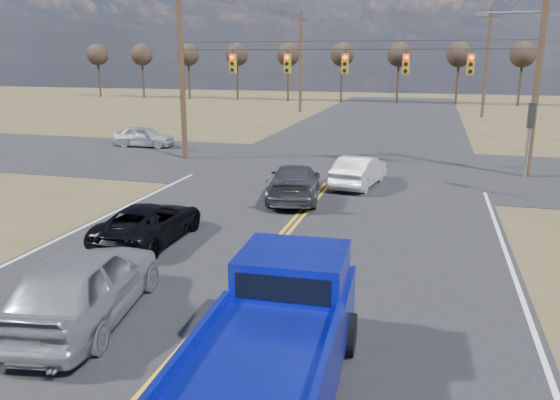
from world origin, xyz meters
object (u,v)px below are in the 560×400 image
(cross_car_west, at_px, (144,137))
(dgrey_car_queue, at_px, (294,182))
(pickup_truck, at_px, (277,341))
(white_car_queue, at_px, (359,171))
(silver_suv, at_px, (84,284))
(black_suv, at_px, (149,222))

(cross_car_west, bearing_deg, dgrey_car_queue, -131.95)
(pickup_truck, distance_m, white_car_queue, 16.16)
(pickup_truck, height_order, silver_suv, pickup_truck)
(dgrey_car_queue, bearing_deg, silver_suv, 71.01)
(black_suv, distance_m, white_car_queue, 10.76)
(silver_suv, distance_m, cross_car_west, 24.33)
(silver_suv, relative_size, dgrey_car_queue, 1.02)
(dgrey_car_queue, bearing_deg, pickup_truck, 93.01)
(black_suv, relative_size, dgrey_car_queue, 0.90)
(black_suv, xyz_separation_m, white_car_queue, (5.35, 9.33, 0.08))
(black_suv, relative_size, cross_car_west, 1.13)
(pickup_truck, height_order, dgrey_car_queue, pickup_truck)
(pickup_truck, xyz_separation_m, cross_car_west, (-15.54, 23.44, -0.39))
(pickup_truck, bearing_deg, silver_suv, 159.22)
(cross_car_west, bearing_deg, silver_suv, -156.29)
(pickup_truck, height_order, black_suv, pickup_truck)
(black_suv, bearing_deg, white_car_queue, -119.81)
(pickup_truck, relative_size, silver_suv, 1.18)
(pickup_truck, bearing_deg, cross_car_west, 121.07)
(black_suv, distance_m, dgrey_car_queue, 7.00)
(dgrey_car_queue, bearing_deg, white_car_queue, -135.73)
(white_car_queue, xyz_separation_m, cross_car_west, (-14.79, 7.30, -0.03))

